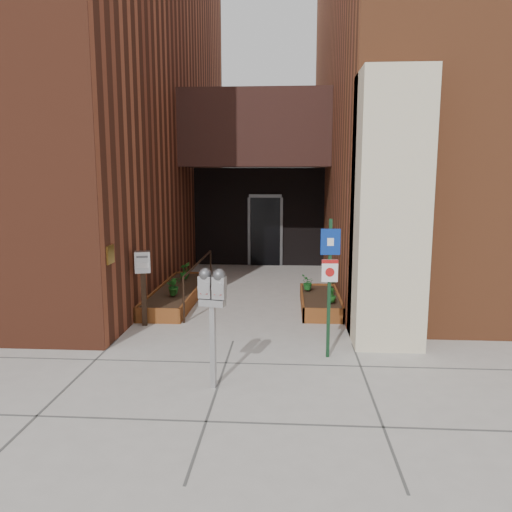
# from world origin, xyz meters

# --- Properties ---
(ground) EXTENTS (80.00, 80.00, 0.00)m
(ground) POSITION_xyz_m (0.00, 0.00, 0.00)
(ground) COLOR #9E9991
(ground) RESTS_ON ground
(architecture) EXTENTS (20.00, 14.60, 10.00)m
(architecture) POSITION_xyz_m (-0.18, 6.89, 4.98)
(architecture) COLOR brown
(architecture) RESTS_ON ground
(planter_left) EXTENTS (0.90, 3.60, 0.30)m
(planter_left) POSITION_xyz_m (-1.55, 2.70, 0.13)
(planter_left) COLOR brown
(planter_left) RESTS_ON ground
(planter_right) EXTENTS (0.80, 2.20, 0.30)m
(planter_right) POSITION_xyz_m (1.60, 2.20, 0.13)
(planter_right) COLOR brown
(planter_right) RESTS_ON ground
(handrail) EXTENTS (0.04, 3.34, 0.90)m
(handrail) POSITION_xyz_m (-1.05, 2.65, 0.75)
(handrail) COLOR black
(handrail) RESTS_ON ground
(parking_meter) EXTENTS (0.37, 0.20, 1.61)m
(parking_meter) POSITION_xyz_m (-0.05, -1.86, 1.24)
(parking_meter) COLOR #A1A1A3
(parking_meter) RESTS_ON ground
(sign_post) EXTENTS (0.29, 0.08, 2.14)m
(sign_post) POSITION_xyz_m (1.54, -0.65, 1.32)
(sign_post) COLOR #14371E
(sign_post) RESTS_ON ground
(payment_dropbox) EXTENTS (0.32, 0.27, 1.40)m
(payment_dropbox) POSITION_xyz_m (-1.75, 0.80, 1.01)
(payment_dropbox) COLOR black
(payment_dropbox) RESTS_ON ground
(shrub_left_a) EXTENTS (0.45, 0.45, 0.36)m
(shrub_left_a) POSITION_xyz_m (-1.49, 2.06, 0.48)
(shrub_left_a) COLOR #195A1D
(shrub_left_a) RESTS_ON planter_left
(shrub_left_b) EXTENTS (0.26, 0.26, 0.35)m
(shrub_left_b) POSITION_xyz_m (-1.48, 1.96, 0.48)
(shrub_left_b) COLOR #1B5718
(shrub_left_b) RESTS_ON planter_left
(shrub_left_c) EXTENTS (0.29, 0.29, 0.37)m
(shrub_left_c) POSITION_xyz_m (-1.59, 3.61, 0.48)
(shrub_left_c) COLOR #1D621C
(shrub_left_c) RESTS_ON planter_left
(shrub_left_d) EXTENTS (0.26, 0.26, 0.35)m
(shrub_left_d) POSITION_xyz_m (-1.58, 3.95, 0.48)
(shrub_left_d) COLOR #20601B
(shrub_left_d) RESTS_ON planter_left
(shrub_right_a) EXTENTS (0.20, 0.20, 0.30)m
(shrub_right_a) POSITION_xyz_m (1.79, 1.60, 0.45)
(shrub_right_a) COLOR #175017
(shrub_right_a) RESTS_ON planter_right
(shrub_right_b) EXTENTS (0.25, 0.25, 0.33)m
(shrub_right_b) POSITION_xyz_m (1.85, 2.32, 0.47)
(shrub_right_b) COLOR #164E1B
(shrub_right_b) RESTS_ON planter_right
(shrub_right_c) EXTENTS (0.37, 0.37, 0.33)m
(shrub_right_c) POSITION_xyz_m (1.35, 2.63, 0.47)
(shrub_right_c) COLOR #1B6020
(shrub_right_c) RESTS_ON planter_right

